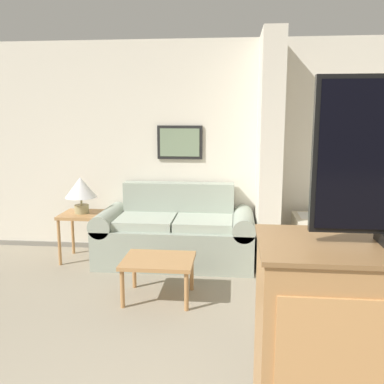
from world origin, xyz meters
The scene contains 6 objects.
wall_back centered at (0.00, 3.99, 1.29)m, with size 7.13×0.16×2.60m.
wall_partition_pillar centered at (0.74, 3.55, 1.30)m, with size 0.24×0.75×2.60m.
couch centered at (-0.32, 3.50, 0.33)m, with size 1.83×0.84×0.90m.
coffee_table centered at (-0.34, 2.45, 0.34)m, with size 0.66×0.54×0.39m.
side_table centered at (-1.43, 3.45, 0.48)m, with size 0.47×0.47×0.57m.
table_lamp centered at (-1.43, 3.45, 0.86)m, with size 0.37×0.37×0.43m.
Camera 1 is at (0.36, -1.31, 1.72)m, focal length 40.00 mm.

